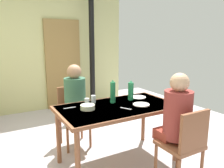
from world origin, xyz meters
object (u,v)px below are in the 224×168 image
at_px(water_bottle_green_near, 113,92).
at_px(serving_bowl_center, 88,107).
at_px(dining_table, 118,112).
at_px(person_near_diner, 177,113).
at_px(chair_far_diner, 73,112).
at_px(person_far_diner, 75,96).
at_px(chair_near_diner, 185,143).
at_px(water_bottle_green_far, 131,91).

relative_size(water_bottle_green_near, serving_bowl_center, 1.79).
height_order(dining_table, person_near_diner, person_near_diner).
relative_size(chair_far_diner, water_bottle_green_near, 2.86).
distance_m(person_far_diner, serving_bowl_center, 0.57).
bearing_deg(chair_near_diner, water_bottle_green_far, 93.84).
xyz_separation_m(chair_near_diner, water_bottle_green_far, (-0.06, 0.92, 0.38)).
height_order(dining_table, water_bottle_green_far, water_bottle_green_far).
relative_size(dining_table, chair_far_diner, 1.70).
relative_size(chair_near_diner, water_bottle_green_near, 2.86).
bearing_deg(water_bottle_green_far, person_near_diner, -85.49).
distance_m(water_bottle_green_near, serving_bowl_center, 0.43).
height_order(chair_far_diner, serving_bowl_center, chair_far_diner).
height_order(dining_table, chair_far_diner, chair_far_diner).
distance_m(dining_table, chair_far_diner, 0.85).
xyz_separation_m(chair_far_diner, water_bottle_green_far, (0.62, -0.61, 0.38)).
bearing_deg(dining_table, chair_far_diner, 112.95).
xyz_separation_m(chair_near_diner, person_near_diner, (-0.00, 0.14, 0.28)).
bearing_deg(water_bottle_green_near, person_near_diner, -66.74).
height_order(person_far_diner, serving_bowl_center, person_far_diner).
height_order(person_far_diner, water_bottle_green_near, person_far_diner).
distance_m(chair_near_diner, water_bottle_green_near, 1.06).
bearing_deg(serving_bowl_center, chair_far_diner, 85.33).
bearing_deg(person_far_diner, dining_table, 117.26).
bearing_deg(chair_far_diner, serving_bowl_center, 85.33).
distance_m(person_near_diner, water_bottle_green_near, 0.86).
bearing_deg(water_bottle_green_far, chair_far_diner, 135.23).
bearing_deg(water_bottle_green_far, water_bottle_green_near, 178.77).
distance_m(dining_table, person_near_diner, 0.73).
relative_size(chair_far_diner, person_near_diner, 1.13).
bearing_deg(chair_near_diner, person_near_diner, 90.00).
relative_size(dining_table, person_near_diner, 1.92).
xyz_separation_m(water_bottle_green_near, water_bottle_green_far, (0.28, -0.01, -0.02)).
relative_size(chair_far_diner, water_bottle_green_far, 3.19).
bearing_deg(serving_bowl_center, dining_table, -8.57).
xyz_separation_m(dining_table, water_bottle_green_far, (0.29, 0.15, 0.20)).
xyz_separation_m(chair_far_diner, person_far_diner, (-0.00, -0.14, 0.28)).
bearing_deg(person_near_diner, serving_bowl_center, 137.03).
distance_m(dining_table, person_far_diner, 0.71).
height_order(chair_near_diner, water_bottle_green_far, water_bottle_green_far).
relative_size(person_near_diner, water_bottle_green_near, 2.53).
bearing_deg(serving_bowl_center, person_far_diner, 84.22).
xyz_separation_m(person_far_diner, serving_bowl_center, (-0.06, -0.57, -0.00)).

